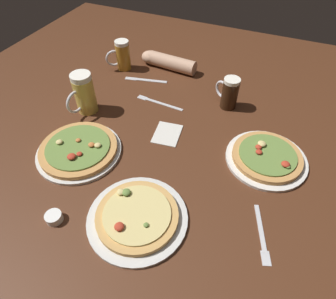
% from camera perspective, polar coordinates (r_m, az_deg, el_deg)
% --- Properties ---
extents(ground_plane, '(2.40, 2.40, 0.03)m').
position_cam_1_polar(ground_plane, '(1.11, -0.00, -1.25)').
color(ground_plane, '#4C2816').
extents(pizza_plate_near, '(0.32, 0.32, 0.05)m').
position_cam_1_polar(pizza_plate_near, '(0.92, -6.17, -13.12)').
color(pizza_plate_near, silver).
rests_on(pizza_plate_near, ground_plane).
extents(pizza_plate_far, '(0.30, 0.30, 0.05)m').
position_cam_1_polar(pizza_plate_far, '(1.12, 19.06, -1.46)').
color(pizza_plate_far, silver).
rests_on(pizza_plate_far, ground_plane).
extents(pizza_plate_side, '(0.32, 0.32, 0.05)m').
position_cam_1_polar(pizza_plate_side, '(1.14, -17.35, -0.02)').
color(pizza_plate_side, silver).
rests_on(pizza_plate_side, ground_plane).
extents(beer_mug_dark, '(0.11, 0.09, 0.14)m').
position_cam_1_polar(beer_mug_dark, '(1.30, 12.08, 10.97)').
color(beer_mug_dark, black).
rests_on(beer_mug_dark, ground_plane).
extents(beer_mug_amber, '(0.09, 0.15, 0.18)m').
position_cam_1_polar(beer_mug_amber, '(1.29, -16.42, 10.59)').
color(beer_mug_amber, gold).
rests_on(beer_mug_amber, ground_plane).
extents(beer_mug_pale, '(0.11, 0.10, 0.15)m').
position_cam_1_polar(beer_mug_pale, '(1.57, -9.13, 18.00)').
color(beer_mug_pale, '#B27A23').
rests_on(beer_mug_pale, ground_plane).
extents(ramekin_sauce, '(0.05, 0.05, 0.03)m').
position_cam_1_polar(ramekin_sauce, '(0.98, -21.77, -12.46)').
color(ramekin_sauce, white).
rests_on(ramekin_sauce, ground_plane).
extents(napkin_folded, '(0.12, 0.14, 0.01)m').
position_cam_1_polar(napkin_folded, '(1.17, -0.16, 3.21)').
color(napkin_folded, silver).
rests_on(napkin_folded, ground_plane).
extents(fork_left, '(0.23, 0.04, 0.01)m').
position_cam_1_polar(fork_left, '(1.33, -1.87, 9.35)').
color(fork_left, silver).
rests_on(fork_left, ground_plane).
extents(knife_right, '(0.21, 0.07, 0.01)m').
position_cam_1_polar(knife_right, '(1.49, -4.49, 13.67)').
color(knife_right, silver).
rests_on(knife_right, ground_plane).
extents(fork_spare, '(0.09, 0.19, 0.01)m').
position_cam_1_polar(fork_spare, '(0.94, 18.18, -15.82)').
color(fork_spare, silver).
rests_on(fork_spare, ground_plane).
extents(diner_arm, '(0.31, 0.10, 0.07)m').
position_cam_1_polar(diner_arm, '(1.58, -0.42, 17.17)').
color(diner_arm, tan).
rests_on(diner_arm, ground_plane).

